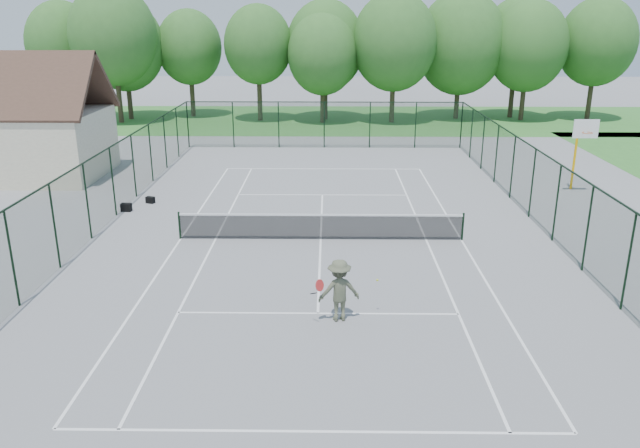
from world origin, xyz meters
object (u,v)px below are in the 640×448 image
at_px(tennis_net, 321,225).
at_px(tennis_player, 339,290).
at_px(basketball_goal, 581,140).
at_px(sports_bag_a, 126,207).

distance_m(tennis_net, tennis_player, 6.81).
distance_m(tennis_net, basketball_goal, 14.60).
relative_size(tennis_net, basketball_goal, 3.04).
bearing_deg(basketball_goal, tennis_net, -150.12).
bearing_deg(tennis_net, sports_bag_a, 157.63).
bearing_deg(tennis_player, sports_bag_a, 132.02).
height_order(tennis_net, basketball_goal, basketball_goal).
xyz_separation_m(tennis_net, basketball_goal, (12.54, 7.20, 1.99)).
bearing_deg(basketball_goal, tennis_player, -130.48).
distance_m(basketball_goal, tennis_player, 18.45).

